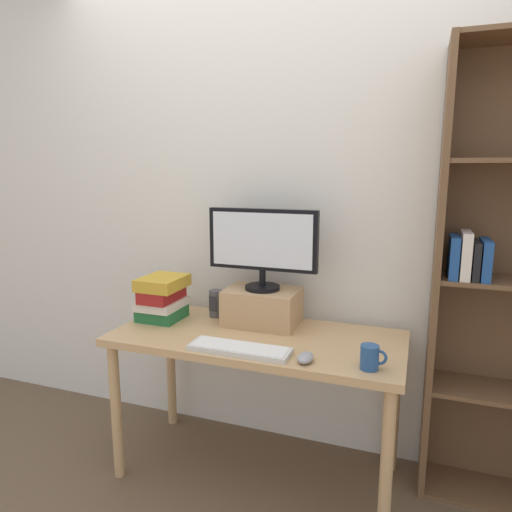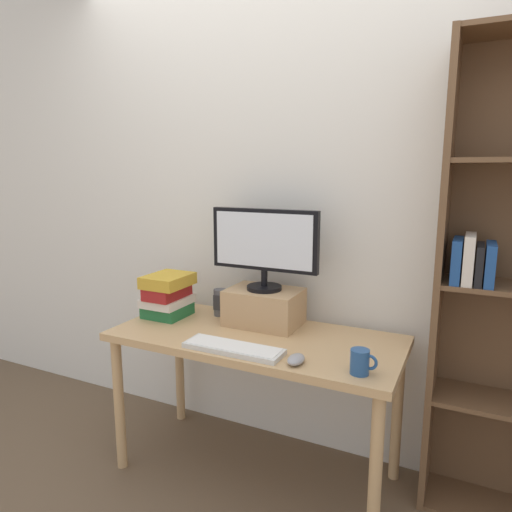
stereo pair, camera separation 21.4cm
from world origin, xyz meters
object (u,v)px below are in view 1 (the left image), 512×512
Objects in this scene: keyboard at (240,349)px; computer_mouse at (305,358)px; riser_box at (262,307)px; computer_monitor at (262,244)px; coffee_mug at (370,357)px; desk_speaker at (216,303)px; book_stack at (162,298)px; desk at (257,352)px.

computer_mouse is (0.29, -0.01, 0.01)m from keyboard.
riser_box is 0.38m from keyboard.
computer_monitor is 0.76m from coffee_mug.
desk_speaker reaches higher than coffee_mug.
book_stack is (-0.54, 0.26, 0.10)m from keyboard.
riser_box is 0.65× the size of computer_monitor.
riser_box is 3.45× the size of computer_mouse.
computer_mouse is at bearing -50.23° from riser_box.
riser_box is (-0.03, 0.16, 0.17)m from desk.
keyboard is 4.25× the size of coffee_mug.
computer_monitor is at bearing 11.93° from book_stack.
coffee_mug is (0.57, -0.36, -0.36)m from computer_monitor.
riser_box is 3.46× the size of coffee_mug.
desk_speaker is at bearing 148.50° from desk.
computer_mouse is (0.29, -0.22, 0.10)m from desk.
desk_speaker is at bearing 155.20° from coffee_mug.
desk_speaker is at bearing 126.84° from keyboard.
keyboard is (0.03, -0.37, -0.08)m from riser_box.
computer_monitor reaches higher than riser_box.
keyboard is at bearing -178.78° from coffee_mug.
riser_box is 2.52× the size of desk_speaker.
computer_monitor is at bearing 100.09° from desk.
computer_mouse is 0.87m from book_stack.
desk_speaker is (0.24, 0.14, -0.04)m from book_stack.
desk_speaker is (-0.30, 0.40, 0.06)m from keyboard.
computer_monitor reaches higher than desk_speaker.
coffee_mug reaches higher than keyboard.
book_stack is (-0.83, 0.27, 0.10)m from computer_mouse.
keyboard is at bearing 178.56° from computer_mouse.
book_stack is 1.81× the size of desk_speaker.
computer_monitor is 1.25× the size of keyboard.
desk is 3.07× the size of keyboard.
computer_mouse is (0.32, -0.38, -0.39)m from computer_monitor.
riser_box is at bearing 129.77° from computer_mouse.
riser_box is at bearing 100.00° from desk.
computer_monitor is 0.63m from computer_mouse.
riser_box is at bearing 90.00° from computer_monitor.
desk_speaker reaches higher than computer_mouse.
keyboard is (0.00, -0.22, 0.10)m from desk.
riser_box is 0.32m from computer_monitor.
desk is at bearing 142.22° from computer_mouse.
riser_box is 0.68m from coffee_mug.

